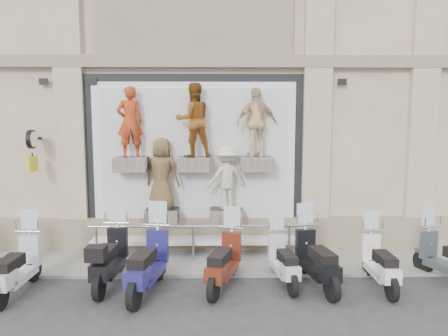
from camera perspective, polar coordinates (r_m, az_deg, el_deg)
The scene contains 13 objects.
ground at distance 8.90m, azimuth -4.73°, elevation -16.51°, with size 90.00×90.00×0.00m, color #2D2D30.
sidewalk at distance 10.84m, azimuth -3.99°, elevation -11.87°, with size 16.00×2.20×0.08m, color gray.
building at distance 15.35m, azimuth -3.20°, elevation 16.22°, with size 14.00×8.60×12.00m, color beige, non-canonical shape.
shop_vitrine at distance 10.95m, azimuth -3.69°, elevation 1.20°, with size 5.60×0.93×4.30m.
guard_rail at distance 10.62m, azimuth -4.04°, elevation -9.88°, with size 5.06×0.10×0.93m, color #9EA0A5, non-canonical shape.
clock_sign_bracket at distance 11.53m, azimuth -23.77°, elevation 2.72°, with size 0.10×0.80×1.02m.
scooter_c at distance 9.64m, azimuth -25.49°, elevation -10.32°, with size 0.57×1.95×1.58m, color #ACB5BA, non-canonical shape.
scooter_d at distance 9.47m, azimuth -14.74°, elevation -9.91°, with size 0.60×2.04×1.66m, color black, non-canonical shape.
scooter_e at distance 8.90m, azimuth -9.95°, elevation -10.64°, with size 0.62×2.13×1.73m, color navy, non-canonical shape.
scooter_f at distance 9.05m, azimuth -0.01°, elevation -10.74°, with size 0.57×1.95×1.58m, color #571C0E, non-canonical shape.
scooter_g at distance 9.34m, azimuth 7.79°, elevation -10.74°, with size 0.51×1.75×1.42m, color #B9BBC1, non-canonical shape.
scooter_h at distance 9.29m, azimuth 12.02°, elevation -10.26°, with size 0.59×2.01×1.63m, color black, non-canonical shape.
scooter_i at distance 9.63m, azimuth 19.73°, elevation -10.33°, with size 0.54×1.84×1.49m, color silver, non-canonical shape.
Camera 1 is at (0.57, -8.14, 3.56)m, focal length 35.00 mm.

